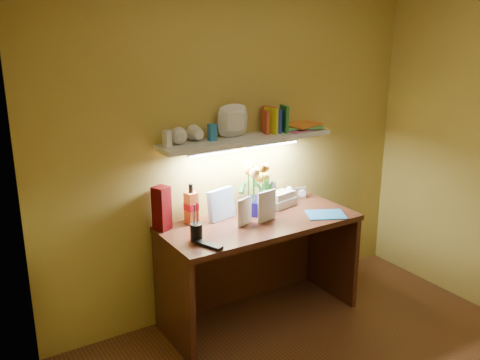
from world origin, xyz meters
name	(u,v)px	position (x,y,z in m)	size (l,w,h in m)	color
desk	(260,270)	(0.00, 1.20, 0.38)	(1.40, 0.60, 0.75)	#38190F
flower_bouquet	(257,188)	(0.07, 1.35, 0.93)	(0.23, 0.23, 0.37)	#0C083E
telephone	(280,198)	(0.30, 1.38, 0.81)	(0.22, 0.16, 0.13)	beige
desk_clock	(300,193)	(0.55, 1.45, 0.79)	(0.09, 0.04, 0.09)	silver
whisky_bottle	(191,204)	(-0.42, 1.42, 0.89)	(0.08, 0.08, 0.28)	#C35823
whisky_box	(162,208)	(-0.64, 1.42, 0.90)	(0.10, 0.10, 0.30)	#4E0407
pen_cup	(196,226)	(-0.53, 1.13, 0.85)	(0.08, 0.08, 0.19)	black
art_card	(221,204)	(-0.21, 1.38, 0.86)	(0.22, 0.04, 0.22)	white
tv_remote	(209,245)	(-0.51, 1.01, 0.76)	(0.05, 0.19, 0.02)	black
blue_folder	(326,215)	(0.46, 1.05, 0.75)	(0.27, 0.20, 0.01)	#246FB2
desk_book_a	(238,214)	(-0.20, 1.17, 0.85)	(0.14, 0.02, 0.19)	white
desk_book_b	(258,209)	(-0.04, 1.16, 0.86)	(0.16, 0.02, 0.22)	silver
wall_shelf	(247,134)	(0.01, 1.38, 1.33)	(1.31, 0.32, 0.22)	silver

